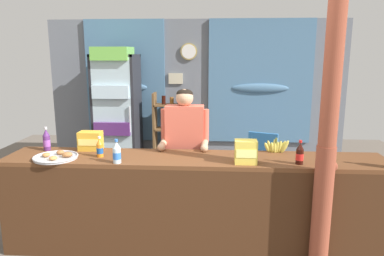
% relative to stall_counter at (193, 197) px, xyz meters
% --- Properties ---
extents(ground_plane, '(8.26, 8.26, 0.00)m').
position_rel_stall_counter_xyz_m(ground_plane, '(-0.14, 0.92, -0.60)').
color(ground_plane, '#665B51').
extents(back_wall_curtained, '(5.01, 0.22, 2.52)m').
position_rel_stall_counter_xyz_m(back_wall_curtained, '(-0.12, 2.88, 0.70)').
color(back_wall_curtained, slate).
rests_on(back_wall_curtained, ground).
extents(stall_counter, '(3.75, 0.59, 0.96)m').
position_rel_stall_counter_xyz_m(stall_counter, '(0.00, 0.00, 0.00)').
color(stall_counter, brown).
rests_on(stall_counter, ground).
extents(timber_post, '(0.19, 0.17, 2.38)m').
position_rel_stall_counter_xyz_m(timber_post, '(1.15, -0.26, 0.54)').
color(timber_post, brown).
rests_on(timber_post, ground).
extents(drink_fridge, '(0.68, 0.69, 2.06)m').
position_rel_stall_counter_xyz_m(drink_fridge, '(-1.38, 2.34, 0.52)').
color(drink_fridge, '#232328').
rests_on(drink_fridge, ground).
extents(bottle_shelf_rack, '(0.48, 0.28, 1.33)m').
position_rel_stall_counter_xyz_m(bottle_shelf_rack, '(-0.58, 2.50, 0.09)').
color(bottle_shelf_rack, brown).
rests_on(bottle_shelf_rack, ground).
extents(plastic_lawn_chair, '(0.57, 0.57, 0.86)m').
position_rel_stall_counter_xyz_m(plastic_lawn_chair, '(0.93, 1.86, -0.11)').
color(plastic_lawn_chair, '#3884D6').
rests_on(plastic_lawn_chair, ground).
extents(shopkeeper, '(0.53, 0.42, 1.58)m').
position_rel_stall_counter_xyz_m(shopkeeper, '(-0.13, 0.60, 0.40)').
color(shopkeeper, '#28282D').
rests_on(shopkeeper, ground).
extents(soda_bottle_orange_soda, '(0.06, 0.06, 0.21)m').
position_rel_stall_counter_xyz_m(soda_bottle_orange_soda, '(-0.93, 0.08, 0.45)').
color(soda_bottle_orange_soda, orange).
rests_on(soda_bottle_orange_soda, stall_counter).
extents(soda_bottle_cola, '(0.07, 0.07, 0.23)m').
position_rel_stall_counter_xyz_m(soda_bottle_cola, '(0.98, -0.03, 0.46)').
color(soda_bottle_cola, black).
rests_on(soda_bottle_cola, stall_counter).
extents(soda_bottle_water, '(0.08, 0.08, 0.23)m').
position_rel_stall_counter_xyz_m(soda_bottle_water, '(-0.71, -0.11, 0.46)').
color(soda_bottle_water, silver).
rests_on(soda_bottle_water, stall_counter).
extents(soda_bottle_grape_soda, '(0.07, 0.07, 0.25)m').
position_rel_stall_counter_xyz_m(soda_bottle_grape_soda, '(-1.57, 0.28, 0.47)').
color(soda_bottle_grape_soda, '#56286B').
rests_on(soda_bottle_grape_soda, stall_counter).
extents(snack_box_instant_noodle, '(0.20, 0.15, 0.22)m').
position_rel_stall_counter_xyz_m(snack_box_instant_noodle, '(0.49, -0.04, 0.47)').
color(snack_box_instant_noodle, '#EAD14C').
rests_on(snack_box_instant_noodle, stall_counter).
extents(snack_box_choco_powder, '(0.24, 0.16, 0.20)m').
position_rel_stall_counter_xyz_m(snack_box_choco_powder, '(-1.11, 0.33, 0.46)').
color(snack_box_choco_powder, gold).
rests_on(snack_box_choco_powder, stall_counter).
extents(pastry_tray, '(0.42, 0.42, 0.07)m').
position_rel_stall_counter_xyz_m(pastry_tray, '(-1.33, -0.01, 0.38)').
color(pastry_tray, '#BCBCC1').
rests_on(pastry_tray, stall_counter).
extents(banana_bunch, '(0.27, 0.06, 0.16)m').
position_rel_stall_counter_xyz_m(banana_bunch, '(0.83, 0.35, 0.42)').
color(banana_bunch, '#CCC14C').
rests_on(banana_bunch, stall_counter).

